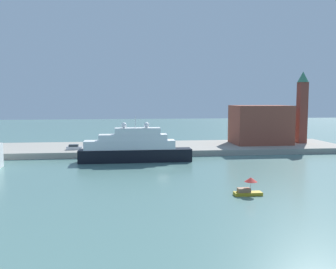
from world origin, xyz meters
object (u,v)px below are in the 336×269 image
person_figure (93,148)px  parked_car (74,147)px  large_yacht (134,148)px  harbor_building (260,125)px  mooring_bollard (185,149)px  small_motorboat (248,188)px  bell_tower (302,105)px

person_figure → parked_car: bearing=145.6°
person_figure → large_yacht: bearing=-40.4°
parked_car → harbor_building: bearing=7.0°
large_yacht → mooring_bollard: (13.66, 7.45, -1.39)m
small_motorboat → parked_car: size_ratio=1.06×
large_yacht → harbor_building: harbor_building is taller
parked_car → mooring_bollard: parked_car is taller
harbor_building → mooring_bollard: 27.87m
harbor_building → parked_car: bearing=-173.0°
large_yacht → parked_car: large_yacht is taller
parked_car → large_yacht: bearing=-38.5°
small_motorboat → harbor_building: harbor_building is taller
large_yacht → bell_tower: 56.18m
harbor_building → small_motorboat: bearing=-112.4°
small_motorboat → bell_tower: bearing=56.6°
parked_car → mooring_bollard: bearing=-9.5°
harbor_building → person_figure: size_ratio=9.60×
small_motorboat → mooring_bollard: (-3.23, 40.78, 0.74)m
bell_tower → person_figure: 63.83m
harbor_building → parked_car: harbor_building is taller
small_motorboat → parked_car: (-32.42, 45.67, 0.95)m
bell_tower → parked_car: (-67.27, -7.12, -11.12)m
person_figure → mooring_bollard: 23.92m
bell_tower → harbor_building: bearing=-177.9°
large_yacht → small_motorboat: bearing=-63.1°
bell_tower → person_figure: size_ratio=12.57×
large_yacht → harbor_building: 43.07m
bell_tower → mooring_bollard: size_ratio=30.33×
mooring_bollard → large_yacht: bearing=-151.4°
large_yacht → person_figure: 13.46m
harbor_building → bell_tower: size_ratio=0.76×
harbor_building → bell_tower: 14.57m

